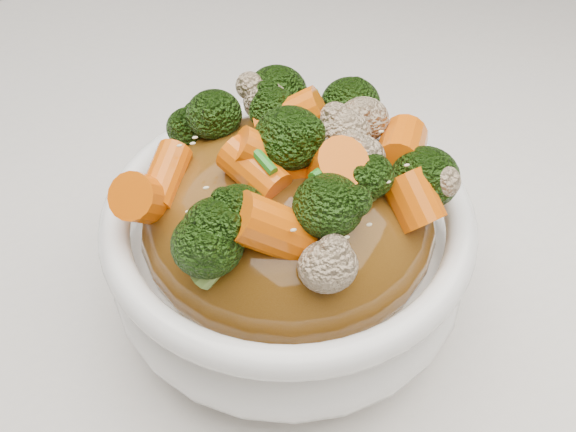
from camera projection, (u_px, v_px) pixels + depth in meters
name	position (u px, v px, depth m)	size (l,w,h in m)	color
tablecloth	(270.00, 262.00, 0.46)	(1.20, 0.80, 0.04)	silver
bowl	(288.00, 253.00, 0.38)	(0.20, 0.20, 0.08)	white
sauce_base	(288.00, 220.00, 0.36)	(0.16, 0.16, 0.09)	brown
carrots	(288.00, 136.00, 0.32)	(0.16, 0.16, 0.05)	#EB6207
broccoli	(288.00, 138.00, 0.32)	(0.16, 0.16, 0.04)	black
cauliflower	(288.00, 141.00, 0.32)	(0.16, 0.16, 0.03)	tan
scallions	(288.00, 135.00, 0.32)	(0.12, 0.12, 0.02)	#20701A
sesame_seeds	(288.00, 135.00, 0.32)	(0.14, 0.14, 0.01)	beige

